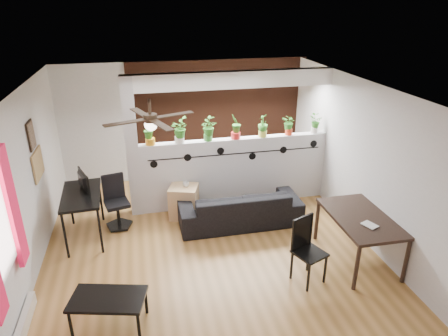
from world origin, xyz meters
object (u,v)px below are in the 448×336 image
potted_plant_3 (236,126)px  sofa (239,208)px  dining_table (361,221)px  potted_plant_1 (179,130)px  potted_plant_2 (208,129)px  potted_plant_5 (289,124)px  potted_plant_0 (150,131)px  folding_chair (306,244)px  office_chair (117,205)px  cube_shelf (184,202)px  coffee_table (108,300)px  ceiling_fan (151,121)px  potted_plant_6 (315,123)px  potted_plant_4 (263,125)px  cup (186,184)px  computer_desk (81,198)px

potted_plant_3 → sofa: size_ratio=0.23×
dining_table → potted_plant_1: bearing=137.6°
potted_plant_2 → potted_plant_5: (1.58, 0.00, -0.02)m
potted_plant_0 → folding_chair: size_ratio=0.48×
dining_table → office_chair: bearing=153.5°
potted_plant_1 → potted_plant_2: size_ratio=1.07×
potted_plant_0 → cube_shelf: 1.43m
sofa → potted_plant_5: bearing=-146.3°
potted_plant_2 → coffee_table: 3.55m
potted_plant_0 → potted_plant_5: potted_plant_0 is taller
coffee_table → sofa: bearing=43.1°
ceiling_fan → coffee_table: bearing=-124.3°
ceiling_fan → potted_plant_6: (3.18, 1.80, -0.77)m
sofa → folding_chair: folding_chair is taller
potted_plant_2 → potted_plant_4: size_ratio=1.00×
potted_plant_3 → cube_shelf: potted_plant_3 is taller
potted_plant_2 → cup: potted_plant_2 is taller
potted_plant_2 → sofa: potted_plant_2 is taller
ceiling_fan → potted_plant_2: bearing=59.2°
potted_plant_3 → potted_plant_6: (1.58, 0.00, -0.05)m
potted_plant_1 → potted_plant_6: size_ratio=1.26×
cup → computer_desk: (-1.77, -0.35, 0.09)m
ceiling_fan → potted_plant_2: (1.07, 1.80, -0.73)m
potted_plant_0 → potted_plant_4: potted_plant_0 is taller
cube_shelf → computer_desk: 1.81m
potted_plant_5 → sofa: potted_plant_5 is taller
potted_plant_5 → coffee_table: size_ratio=0.39×
potted_plant_6 → computer_desk: 4.48m
office_chair → coffee_table: (-0.05, -2.42, -0.04)m
potted_plant_6 → folding_chair: 2.92m
potted_plant_4 → folding_chair: bearing=-92.7°
potted_plant_4 → folding_chair: size_ratio=0.44×
potted_plant_0 → office_chair: (-0.68, -0.42, -1.18)m
cube_shelf → coffee_table: (-1.24, -2.49, 0.07)m
potted_plant_4 → cube_shelf: size_ratio=0.71×
potted_plant_1 → folding_chair: (1.46, -2.49, -1.02)m
potted_plant_1 → folding_chair: bearing=-59.5°
potted_plant_0 → coffee_table: potted_plant_0 is taller
potted_plant_1 → office_chair: potted_plant_1 is taller
potted_plant_3 → potted_plant_6: potted_plant_3 is taller
potted_plant_4 → potted_plant_6: 1.05m
potted_plant_5 → potted_plant_6: 0.53m
potted_plant_3 → sofa: bearing=-98.0°
potted_plant_4 → potted_plant_6: (1.05, -0.00, -0.03)m
potted_plant_0 → sofa: size_ratio=0.23×
sofa → dining_table: (1.51, -1.46, 0.37)m
potted_plant_4 → ceiling_fan: bearing=-139.8°
coffee_table → potted_plant_5: bearing=40.2°
potted_plant_4 → potted_plant_5: size_ratio=1.11×
potted_plant_2 → folding_chair: (0.94, -2.49, -1.00)m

